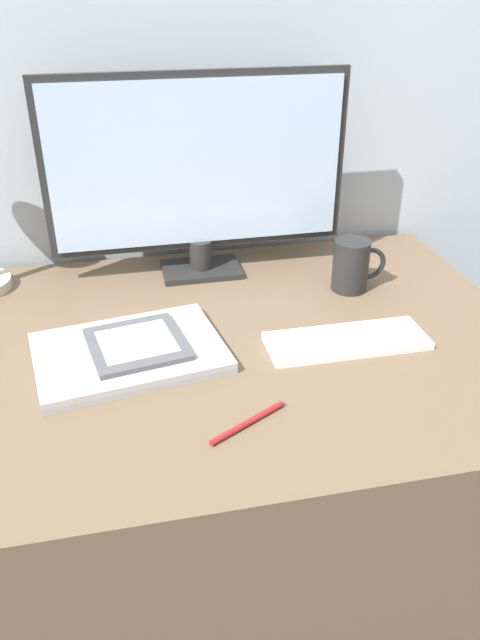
{
  "coord_description": "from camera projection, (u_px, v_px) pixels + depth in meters",
  "views": [
    {
      "loc": [
        -0.15,
        -0.77,
        1.31
      ],
      "look_at": [
        0.04,
        0.1,
        0.8
      ],
      "focal_mm": 35.0,
      "sensor_mm": 36.0,
      "label": 1
    }
  ],
  "objects": [
    {
      "name": "wall_back",
      "position": [
        169.0,
        29.0,
        1.22
      ],
      "size": [
        3.6,
        0.05,
        2.4
      ],
      "color": "#B2BCC6",
      "rests_on": "ground_plane"
    },
    {
      "name": "keyboard",
      "position": [
        347.0,
        341.0,
        1.07
      ],
      "size": [
        0.28,
        0.1,
        0.01
      ],
      "color": "silver",
      "rests_on": "desk"
    },
    {
      "name": "pen",
      "position": [
        248.0,
        423.0,
        0.88
      ],
      "size": [
        0.12,
        0.07,
        0.01
      ],
      "color": "maroon",
      "rests_on": "desk"
    },
    {
      "name": "laptop",
      "position": [
        129.0,
        353.0,
        1.03
      ],
      "size": [
        0.33,
        0.26,
        0.02
      ],
      "color": "#A3A3A8",
      "rests_on": "desk"
    },
    {
      "name": "ereader",
      "position": [
        137.0,
        344.0,
        1.03
      ],
      "size": [
        0.18,
        0.18,
        0.01
      ],
      "color": "#4C4C51",
      "rests_on": "laptop"
    },
    {
      "name": "monitor",
      "position": [
        198.0,
        172.0,
        1.22
      ],
      "size": [
        0.6,
        0.11,
        0.4
      ],
      "color": "#262626",
      "rests_on": "desk"
    },
    {
      "name": "desk",
      "position": [
        216.0,
        496.0,
        1.27
      ],
      "size": [
        1.12,
        0.77,
        0.74
      ],
      "color": "brown",
      "rests_on": "ground_plane"
    },
    {
      "name": "coffee_mug",
      "position": [
        352.0,
        265.0,
        1.23
      ],
      "size": [
        0.11,
        0.07,
        0.1
      ],
      "color": "black",
      "rests_on": "desk"
    }
  ]
}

